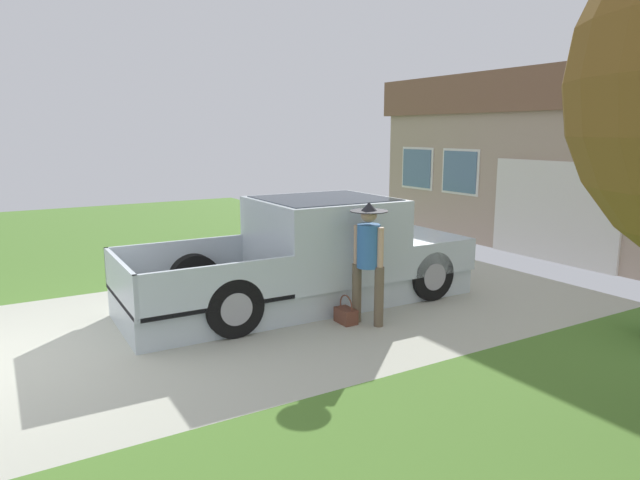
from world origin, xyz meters
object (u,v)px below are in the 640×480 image
(pickup_truck, at_px, (321,256))
(house_with_garage, at_px, (607,159))
(handbag, at_px, (346,315))
(person_with_hat, at_px, (368,252))

(pickup_truck, bearing_deg, house_with_garage, 94.37)
(pickup_truck, distance_m, handbag, 1.32)
(handbag, xyz_separation_m, house_with_garage, (-1.62, 8.40, 1.92))
(pickup_truck, distance_m, house_with_garage, 8.24)
(house_with_garage, bearing_deg, handbag, -79.11)
(house_with_garage, bearing_deg, pickup_truck, -86.65)
(pickup_truck, xyz_separation_m, handbag, (1.14, -0.28, -0.61))
(house_with_garage, bearing_deg, person_with_hat, -77.58)
(pickup_truck, relative_size, person_with_hat, 3.20)
(person_with_hat, bearing_deg, pickup_truck, -26.23)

